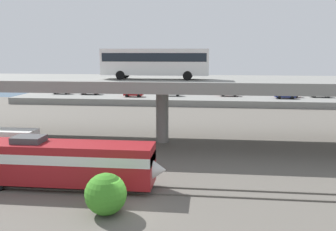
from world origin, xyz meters
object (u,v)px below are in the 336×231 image
(parked_car_4, at_px, (90,91))
(parked_car_5, at_px, (62,91))
(parked_car_2, at_px, (229,93))
(train_locomotive, at_px, (70,161))
(transit_bus_on_overpass, at_px, (155,61))
(parked_car_6, at_px, (172,92))
(parked_car_1, at_px, (285,95))
(parked_car_0, at_px, (288,94))
(parked_car_3, at_px, (134,93))
(parked_car_7, at_px, (320,94))
(service_truck_east, at_px, (6,143))

(parked_car_4, xyz_separation_m, parked_car_5, (-6.68, 0.25, -0.00))
(parked_car_2, height_order, parked_car_5, same)
(train_locomotive, distance_m, parked_car_2, 55.20)
(transit_bus_on_overpass, distance_m, parked_car_6, 38.90)
(parked_car_1, xyz_separation_m, parked_car_5, (-48.92, 2.96, -0.00))
(parked_car_0, distance_m, parked_car_4, 43.39)
(train_locomotive, relative_size, parked_car_2, 3.99)
(parked_car_0, relative_size, parked_car_4, 0.98)
(transit_bus_on_overpass, relative_size, parked_car_6, 2.74)
(parked_car_3, distance_m, parked_car_4, 11.09)
(train_locomotive, xyz_separation_m, parked_car_6, (2.95, 51.95, -0.11))
(transit_bus_on_overpass, height_order, parked_car_4, transit_bus_on_overpass)
(parked_car_7, bearing_deg, parked_car_2, -179.72)
(parked_car_6, bearing_deg, parked_car_0, -178.54)
(parked_car_2, xyz_separation_m, parked_car_6, (-12.25, -1.12, 0.00))
(service_truck_east, distance_m, parked_car_6, 46.51)
(transit_bus_on_overpass, distance_m, parked_car_0, 45.58)
(parked_car_2, bearing_deg, service_truck_east, -118.37)
(parked_car_1, xyz_separation_m, parked_car_4, (-42.25, 2.71, 0.00))
(parked_car_3, bearing_deg, parked_car_6, -163.83)
(parked_car_3, xyz_separation_m, parked_car_5, (-17.31, 3.39, -0.00))
(parked_car_3, height_order, parked_car_5, same)
(parked_car_7, bearing_deg, parked_car_0, -175.00)
(parked_car_0, distance_m, parked_car_5, 50.07)
(parked_car_7, bearing_deg, parked_car_1, -158.15)
(parked_car_4, bearing_deg, parked_car_6, -2.52)
(parked_car_3, height_order, parked_car_4, same)
(parked_car_6, bearing_deg, train_locomotive, 86.75)
(parked_car_0, xyz_separation_m, parked_car_6, (-24.74, -0.63, -0.00))
(parked_car_1, height_order, parked_car_7, same)
(parked_car_4, xyz_separation_m, parked_car_6, (18.65, -0.82, -0.00))
(transit_bus_on_overpass, relative_size, parked_car_5, 2.82)
(parked_car_6, distance_m, parked_car_7, 31.35)
(parked_car_0, relative_size, parked_car_2, 1.13)
(transit_bus_on_overpass, xyz_separation_m, service_truck_east, (-14.50, -6.72, -8.22))
(train_locomotive, height_order, parked_car_7, train_locomotive)
(train_locomotive, height_order, service_truck_east, train_locomotive)
(train_locomotive, bearing_deg, parked_car_0, 62.23)
(parked_car_4, height_order, parked_car_7, same)
(transit_bus_on_overpass, height_order, parked_car_5, transit_bus_on_overpass)
(transit_bus_on_overpass, height_order, parked_car_2, transit_bus_on_overpass)
(parked_car_0, distance_m, parked_car_7, 6.61)
(parked_car_1, relative_size, parked_car_7, 0.93)
(parked_car_3, bearing_deg, service_truck_east, 83.92)
(parked_car_2, bearing_deg, parked_car_5, -179.93)
(parked_car_1, relative_size, parked_car_6, 0.94)
(service_truck_east, relative_size, parked_car_5, 1.60)
(transit_bus_on_overpass, xyz_separation_m, parked_car_1, (21.63, 36.18, -7.77))
(train_locomotive, bearing_deg, parked_car_1, 62.06)
(transit_bus_on_overpass, relative_size, parked_car_4, 2.57)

